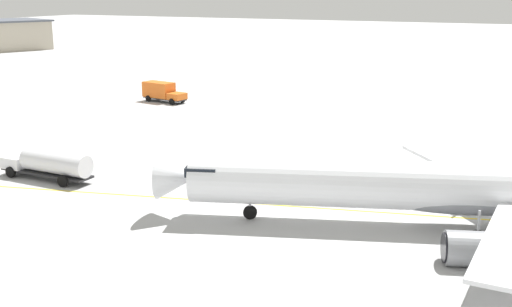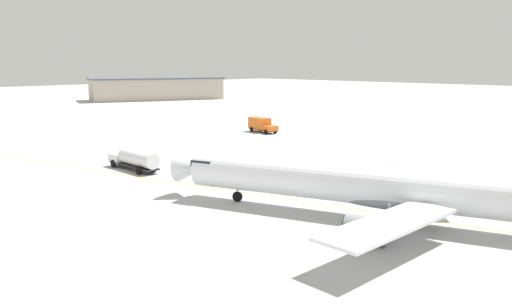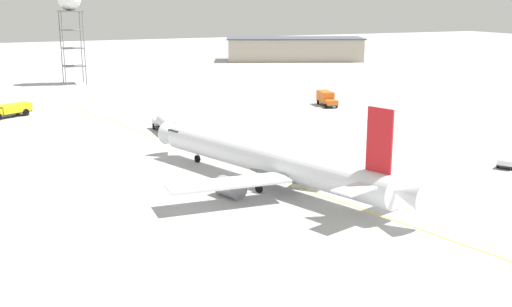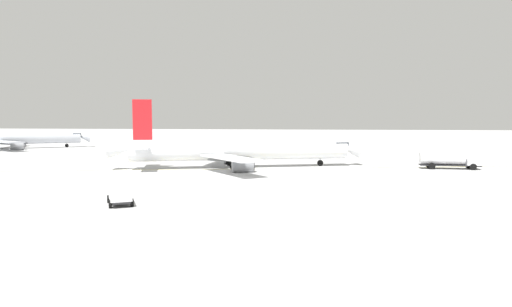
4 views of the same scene
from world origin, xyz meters
name	(u,v)px [view 2 (image 2 of 4)]	position (x,y,z in m)	size (l,w,h in m)	color
ground_plane	(402,218)	(0.00, 0.00, 0.00)	(600.00, 600.00, 0.00)	#B2B2B2
airliner_main	(382,189)	(-1.22, -1.95, 3.02)	(43.61, 30.77, 12.04)	white
fuel_tanker_truck	(135,159)	(-37.51, -5.45, 1.59)	(9.93, 2.92, 2.87)	#232326
catering_truck_truck	(261,124)	(-51.66, 35.08, 1.66)	(7.93, 3.79, 3.10)	#232326
terminal_shed	(157,88)	(-148.66, 76.71, 4.37)	(37.16, 55.11, 8.70)	#B2A893
taxiway_centreline	(359,210)	(-4.54, -0.42, 0.00)	(142.02, 34.80, 0.01)	yellow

